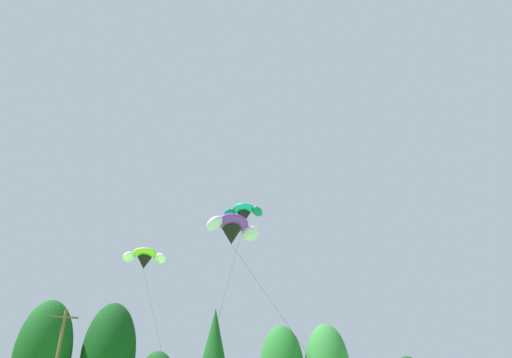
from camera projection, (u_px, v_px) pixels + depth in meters
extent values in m
ellipsoid|color=#144719|center=(43.00, 354.00, 45.54)|extent=(5.52, 5.52, 10.82)
ellipsoid|color=#0F3D14|center=(108.00, 356.00, 47.87)|extent=(5.59, 5.59, 11.03)
cone|color=#144719|center=(214.00, 356.00, 48.20)|extent=(4.58, 4.58, 10.04)
cube|color=brown|center=(65.00, 317.00, 38.62)|extent=(2.20, 0.14, 0.14)
ellipsoid|color=teal|center=(243.00, 209.00, 35.74)|extent=(2.24, 2.17, 0.90)
ellipsoid|color=#0F666B|center=(257.00, 211.00, 35.34)|extent=(1.38, 1.39, 1.06)
ellipsoid|color=#0F666B|center=(230.00, 214.00, 35.84)|extent=(1.40, 1.43, 1.06)
cone|color=black|center=(244.00, 218.00, 35.52)|extent=(1.41, 1.41, 0.86)
cylinder|color=black|center=(225.00, 293.00, 25.49)|extent=(7.15, 12.80, 14.52)
ellipsoid|color=purple|center=(233.00, 223.00, 27.28)|extent=(2.41, 1.99, 1.12)
ellipsoid|color=silver|center=(250.00, 234.00, 27.83)|extent=(1.48, 1.48, 1.28)
ellipsoid|color=silver|center=(215.00, 223.00, 26.39)|extent=(1.25, 1.48, 1.28)
cone|color=black|center=(231.00, 236.00, 27.00)|extent=(1.45, 1.45, 1.01)
cylinder|color=black|center=(285.00, 321.00, 21.17)|extent=(2.31, 8.91, 10.12)
ellipsoid|color=#93D633|center=(145.00, 253.00, 39.15)|extent=(2.40, 1.96, 1.09)
ellipsoid|color=white|center=(160.00, 258.00, 39.15)|extent=(1.25, 1.46, 1.27)
ellipsoid|color=white|center=(129.00, 257.00, 38.81)|extent=(1.47, 1.47, 1.27)
cone|color=black|center=(144.00, 263.00, 38.89)|extent=(1.45, 1.45, 1.02)
cylinder|color=black|center=(155.00, 321.00, 27.16)|extent=(1.12, 20.71, 12.34)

